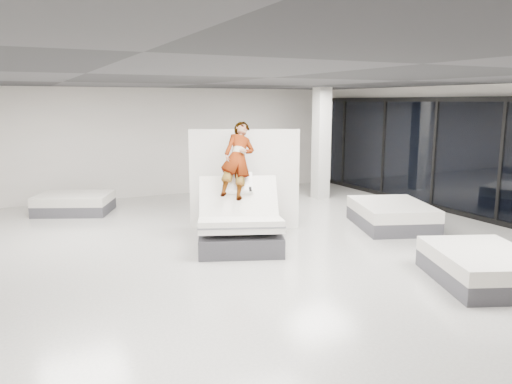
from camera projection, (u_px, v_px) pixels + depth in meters
room at (271, 171)px, 8.71m from camera, size 14.00×14.04×3.20m
hero_bed at (239, 225)px, 9.78m from camera, size 2.21×2.50×1.40m
person at (238, 176)px, 9.96m from camera, size 1.19×1.80×1.18m
remote at (250, 189)px, 9.67m from camera, size 0.10×0.15×0.08m
divider_panel at (244, 179)px, 11.06m from camera, size 2.21×1.21×2.21m
flat_bed_right_far at (392, 215)px, 11.26m from camera, size 2.11×2.41×0.55m
flat_bed_right_near at (483, 267)px, 7.79m from camera, size 2.01×2.26×0.51m
flat_bed_left_far at (74, 203)px, 12.71m from camera, size 2.17×1.94×0.49m
column at (321, 144)px, 14.41m from camera, size 0.40×0.40×3.20m
storefront_glazing at (502, 162)px, 11.27m from camera, size 0.12×13.40×2.92m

